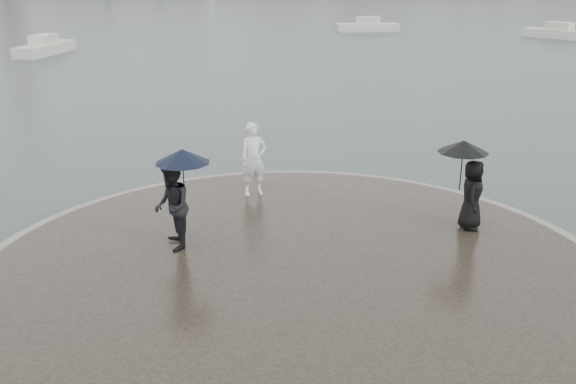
{
  "coord_description": "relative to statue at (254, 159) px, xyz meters",
  "views": [
    {
      "loc": [
        -1.04,
        -7.33,
        5.8
      ],
      "look_at": [
        0.0,
        4.8,
        1.45
      ],
      "focal_mm": 40.0,
      "sensor_mm": 36.0,
      "label": 1
    }
  ],
  "objects": [
    {
      "name": "statue",
      "position": [
        0.0,
        0.0,
        0.0
      ],
      "size": [
        0.75,
        0.59,
        1.82
      ],
      "primitive_type": "imported",
      "rotation": [
        0.0,
        0.0,
        0.25
      ],
      "color": "white",
      "rests_on": "quay_tip"
    },
    {
      "name": "quay_tip",
      "position": [
        0.59,
        -4.25,
        -1.09
      ],
      "size": [
        11.9,
        11.9,
        0.36
      ],
      "primitive_type": "cylinder",
      "color": "#2D261E",
      "rests_on": "ground"
    },
    {
      "name": "visitor_left",
      "position": [
        -1.67,
        -3.03,
        0.22
      ],
      "size": [
        1.2,
        1.13,
        2.04
      ],
      "color": "black",
      "rests_on": "quay_tip"
    },
    {
      "name": "kerb_ring",
      "position": [
        0.59,
        -4.25,
        -1.11
      ],
      "size": [
        12.5,
        12.5,
        0.32
      ],
      "primitive_type": "cylinder",
      "color": "gray",
      "rests_on": "ground"
    },
    {
      "name": "visitor_right",
      "position": [
        4.49,
        -2.53,
        0.22
      ],
      "size": [
        1.15,
        1.08,
        1.95
      ],
      "color": "black",
      "rests_on": "quay_tip"
    },
    {
      "name": "boats",
      "position": [
        8.3,
        36.61,
        -0.89
      ],
      "size": [
        42.97,
        16.91,
        1.5
      ],
      "color": "beige",
      "rests_on": "ground"
    }
  ]
}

